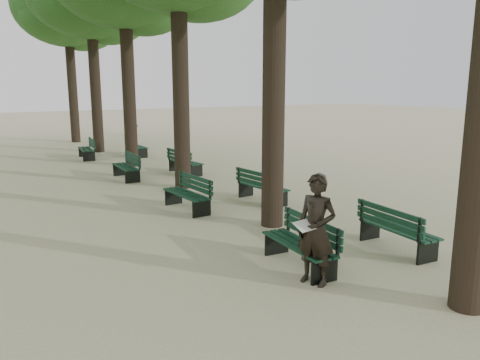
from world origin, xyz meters
TOP-DOWN VIEW (x-y plane):
  - ground at (0.00, 0.00)m, footprint 120.00×120.00m
  - tree_central_5 at (1.50, 23.00)m, footprint 6.00×6.00m
  - bench_left_0 at (0.37, 0.59)m, footprint 0.73×1.84m
  - bench_left_1 at (0.37, 5.33)m, footprint 0.66×1.83m
  - bench_left_2 at (0.37, 10.35)m, footprint 0.64×1.82m
  - bench_left_3 at (0.37, 15.94)m, footprint 0.77×1.85m
  - bench_right_0 at (2.63, 0.25)m, footprint 0.73×1.84m
  - bench_right_1 at (2.63, 5.06)m, footprint 0.71×1.84m
  - bench_right_2 at (2.63, 10.22)m, footprint 0.74×1.85m
  - bench_right_3 at (2.63, 15.64)m, footprint 0.59×1.81m
  - man_with_map at (0.15, -0.11)m, footprint 0.75×0.84m
  - pedestrian_b at (5.66, 25.11)m, footprint 1.06×0.67m

SIDE VIEW (x-z plane):
  - ground at x=0.00m, z-range 0.00..0.00m
  - bench_left_0 at x=0.37m, z-range -0.19..0.73m
  - bench_left_1 at x=0.37m, z-range -0.19..0.73m
  - bench_left_2 at x=0.37m, z-range -0.19..0.73m
  - bench_left_3 at x=0.37m, z-range -0.19..0.73m
  - bench_right_0 at x=2.63m, z-range -0.19..0.73m
  - bench_right_1 at x=2.63m, z-range -0.19..0.73m
  - bench_right_2 at x=2.63m, z-range -0.19..0.73m
  - bench_right_3 at x=2.63m, z-range -0.19..0.73m
  - pedestrian_b at x=5.66m, z-range 0.00..1.57m
  - man_with_map at x=0.15m, z-range 0.00..1.88m
  - tree_central_5 at x=1.50m, z-range 2.68..12.63m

